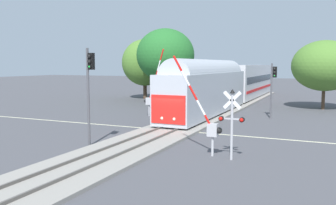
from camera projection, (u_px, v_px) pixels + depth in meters
The scene contains 12 objects.
ground_plane at pixel (172, 130), 27.37m from camera, with size 220.00×220.00×0.00m, color #47474C.
road_centre_stripe at pixel (172, 130), 27.37m from camera, with size 44.00×0.20×0.01m.
railway_track at pixel (172, 129), 27.36m from camera, with size 4.40×80.00×0.32m.
commuter_train at pixel (232, 83), 43.71m from camera, with size 3.04×41.25×5.16m.
crossing_gate_near at pixel (209, 122), 19.61m from camera, with size 2.90×0.40×5.50m.
crossing_signal_mast at pixel (232, 117), 18.68m from camera, with size 1.36×0.44×3.75m.
crossing_gate_far at pixel (150, 95), 34.75m from camera, with size 2.13×0.40×6.47m.
traffic_signal_median at pixel (89, 81), 21.66m from camera, with size 0.53×0.38×6.00m.
traffic_signal_far_side at pixel (273, 82), 33.06m from camera, with size 0.53×0.38×5.11m.
pine_left_background at pixel (145, 63), 52.12m from camera, with size 6.66×6.66×8.65m.
oak_far_right at pixel (325, 66), 39.65m from camera, with size 7.10×7.10×7.68m.
oak_behind_train at pixel (165, 55), 45.59m from camera, with size 7.36×7.36×9.54m.
Camera 1 is at (10.77, -24.75, 5.01)m, focal length 38.38 mm.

